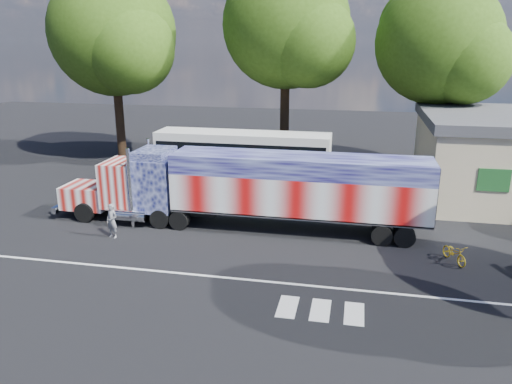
% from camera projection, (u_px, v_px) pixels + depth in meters
% --- Properties ---
extents(ground, '(100.00, 100.00, 0.00)m').
position_uv_depth(ground, '(243.00, 249.00, 23.29)').
color(ground, black).
extents(lane_markings, '(30.00, 2.67, 0.01)m').
position_uv_depth(lane_markings, '(264.00, 290.00, 19.43)').
color(lane_markings, silver).
rests_on(lane_markings, ground).
extents(semi_truck, '(19.72, 3.11, 4.20)m').
position_uv_depth(semi_truck, '(252.00, 187.00, 25.43)').
color(semi_truck, black).
rests_on(semi_truck, ground).
extents(coach_bus, '(11.81, 2.75, 3.44)m').
position_uv_depth(coach_bus, '(243.00, 157.00, 33.88)').
color(coach_bus, white).
rests_on(coach_bus, ground).
extents(woman, '(0.72, 0.57, 1.72)m').
position_uv_depth(woman, '(112.00, 221.00, 24.46)').
color(woman, slate).
rests_on(woman, ground).
extents(bicycle, '(1.21, 1.71, 0.85)m').
position_uv_depth(bicycle, '(454.00, 253.00, 21.82)').
color(bicycle, gold).
rests_on(bicycle, ground).
extents(tree_n_mid, '(9.88, 9.41, 15.17)m').
position_uv_depth(tree_n_mid, '(288.00, 26.00, 36.76)').
color(tree_n_mid, black).
rests_on(tree_n_mid, ground).
extents(tree_ne_a, '(8.83, 8.41, 13.45)m').
position_uv_depth(tree_ne_a, '(440.00, 43.00, 33.66)').
color(tree_ne_a, black).
rests_on(tree_ne_a, ground).
extents(tree_nw_a, '(10.18, 9.70, 14.78)m').
position_uv_depth(tree_nw_a, '(115.00, 33.00, 38.33)').
color(tree_nw_a, black).
rests_on(tree_nw_a, ground).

